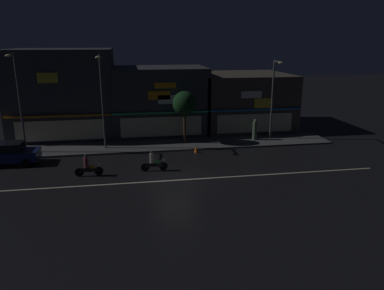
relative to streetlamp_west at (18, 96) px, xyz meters
name	(u,v)px	position (x,y,z in m)	size (l,w,h in m)	color
ground_plane	(176,180)	(11.33, -7.84, -4.74)	(140.00, 140.00, 0.00)	black
lane_divider_stripe	(176,180)	(11.33, -7.84, -4.73)	(28.37, 0.16, 0.01)	beige
sidewalk_far	(164,145)	(11.33, 0.57, -4.67)	(29.86, 3.76, 0.14)	#4C4C4F
storefront_left_block	(65,92)	(2.37, 6.77, -0.65)	(9.33, 8.79, 8.18)	#383A3F
storefront_center_block	(158,100)	(11.33, 5.69, -1.51)	(9.29, 6.64, 6.46)	#383A3F
storefront_right_block	(242,100)	(20.29, 6.89, -1.93)	(9.27, 9.05, 5.62)	#4C443A
streetlamp_west	(18,96)	(0.00, 0.00, 0.00)	(0.44, 1.64, 7.89)	#47494C
streetlamp_mid	(102,95)	(6.34, 0.11, -0.08)	(0.44, 1.64, 7.74)	#47494C
streetlamp_east	(273,93)	(21.33, 0.85, -0.39)	(0.44, 1.64, 7.13)	#47494C
pedestrian_on_sidewalk	(255,130)	(19.71, 0.77, -3.72)	(0.42, 0.42, 1.91)	#4C664C
street_tree	(185,104)	(13.23, 0.78, -1.10)	(2.10, 2.10, 4.59)	#473323
parked_car_near_kerb	(7,153)	(-0.58, -2.51, -3.87)	(4.30, 1.98, 1.67)	navy
motorcycle_lead	(88,167)	(5.55, -5.99, -4.11)	(1.90, 0.60, 1.52)	black
motorcycle_following	(153,162)	(10.01, -5.72, -4.11)	(1.90, 0.60, 1.52)	black
traffic_cone	(196,149)	(13.80, -1.80, -4.47)	(0.36, 0.36, 0.55)	orange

